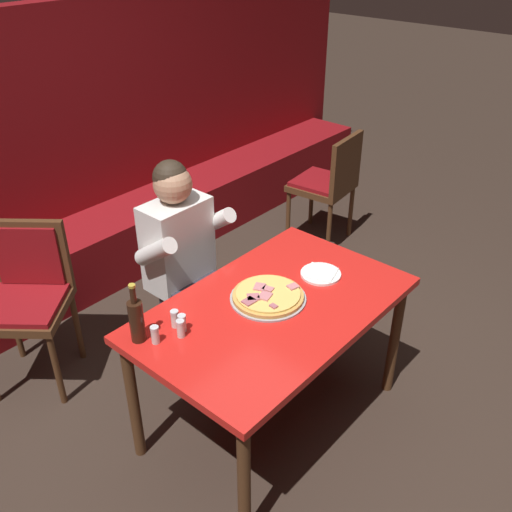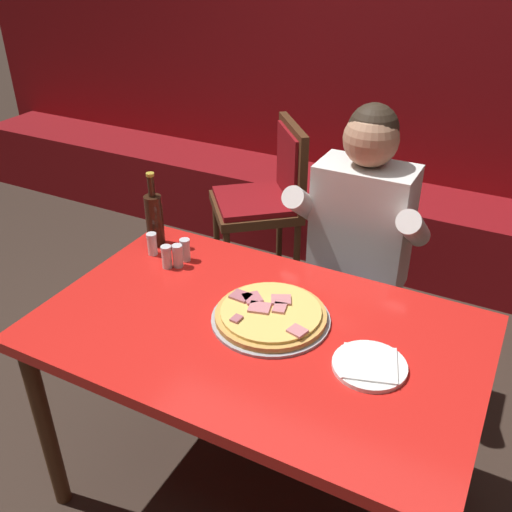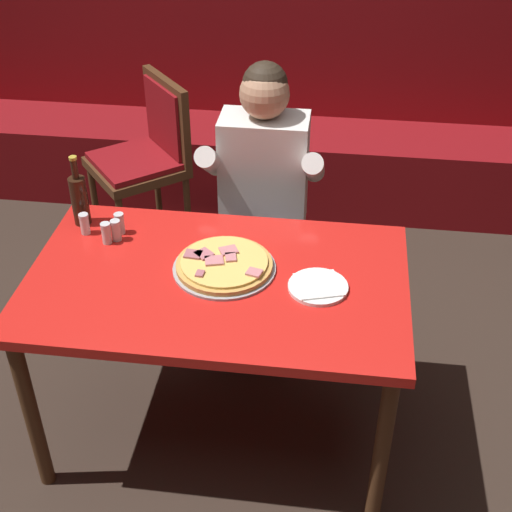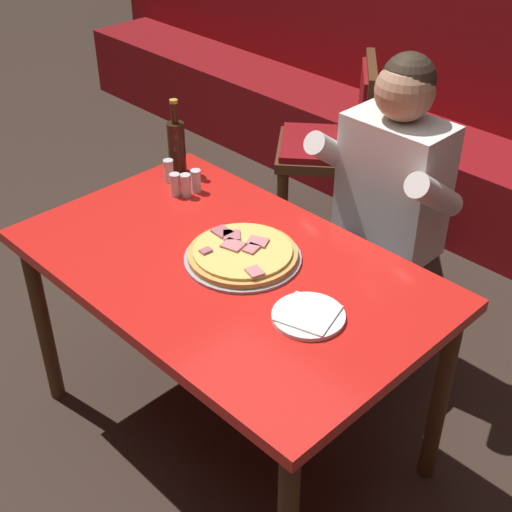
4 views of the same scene
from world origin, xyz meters
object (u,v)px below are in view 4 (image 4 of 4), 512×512
at_px(shaker_parmesan, 175,186).
at_px(dining_chair_near_right, 339,138).
at_px(shaker_oregano, 169,172).
at_px(shaker_red_pepper_flakes, 196,182).
at_px(shaker_black_pepper, 186,186).
at_px(diner_seated_blue_shirt, 377,211).
at_px(main_dining_table, 227,285).
at_px(pizza, 243,254).
at_px(plate_white_paper, 308,316).
at_px(beer_bottle, 177,145).

height_order(shaker_parmesan, dining_chair_near_right, dining_chair_near_right).
distance_m(shaker_oregano, shaker_red_pepper_flakes, 0.13).
bearing_deg(shaker_black_pepper, shaker_red_pepper_flakes, 90.18).
height_order(shaker_oregano, diner_seated_blue_shirt, diner_seated_blue_shirt).
relative_size(shaker_parmesan, dining_chair_near_right, 0.09).
xyz_separation_m(main_dining_table, shaker_oregano, (-0.55, 0.22, 0.12)).
bearing_deg(dining_chair_near_right, main_dining_table, -64.94).
relative_size(shaker_parmesan, shaker_black_pepper, 1.00).
height_order(pizza, shaker_oregano, shaker_oregano).
relative_size(main_dining_table, shaker_parmesan, 15.78).
height_order(plate_white_paper, diner_seated_blue_shirt, diner_seated_blue_shirt).
height_order(shaker_red_pepper_flakes, dining_chair_near_right, dining_chair_near_right).
relative_size(shaker_oregano, shaker_black_pepper, 1.00).
bearing_deg(shaker_parmesan, plate_white_paper, -12.50).
xyz_separation_m(pizza, plate_white_paper, (0.34, -0.07, -0.01)).
relative_size(plate_white_paper, shaker_oregano, 2.44).
xyz_separation_m(shaker_red_pepper_flakes, dining_chair_near_right, (-0.18, 1.04, -0.23)).
distance_m(beer_bottle, dining_chair_near_right, 1.04).
xyz_separation_m(beer_bottle, shaker_black_pepper, (0.17, -0.10, -0.07)).
relative_size(plate_white_paper, beer_bottle, 0.72).
xyz_separation_m(pizza, beer_bottle, (-0.61, 0.23, 0.09)).
bearing_deg(diner_seated_blue_shirt, shaker_oregano, -143.46).
height_order(shaker_black_pepper, diner_seated_blue_shirt, diner_seated_blue_shirt).
xyz_separation_m(main_dining_table, shaker_black_pepper, (-0.42, 0.19, 0.12)).
relative_size(diner_seated_blue_shirt, dining_chair_near_right, 1.34).
bearing_deg(shaker_oregano, shaker_red_pepper_flakes, 8.52).
distance_m(plate_white_paper, dining_chair_near_right, 1.63).
bearing_deg(shaker_black_pepper, pizza, -17.03).
height_order(plate_white_paper, shaker_parmesan, shaker_parmesan).
relative_size(shaker_black_pepper, dining_chair_near_right, 0.09).
relative_size(plate_white_paper, shaker_black_pepper, 2.44).
distance_m(shaker_oregano, shaker_parmesan, 0.11).
distance_m(main_dining_table, plate_white_paper, 0.37).
bearing_deg(shaker_red_pepper_flakes, beer_bottle, 162.82).
bearing_deg(pizza, shaker_black_pepper, 162.97).
height_order(pizza, shaker_parmesan, shaker_parmesan).
bearing_deg(shaker_black_pepper, shaker_parmesan, -142.07).
bearing_deg(shaker_oregano, dining_chair_near_right, 92.51).
distance_m(shaker_red_pepper_flakes, shaker_parmesan, 0.08).
xyz_separation_m(beer_bottle, shaker_oregano, (0.04, -0.07, -0.07)).
xyz_separation_m(shaker_red_pepper_flakes, diner_seated_blue_shirt, (0.50, 0.45, -0.10)).
bearing_deg(plate_white_paper, shaker_oregano, 165.73).
height_order(main_dining_table, pizza, pizza).
xyz_separation_m(shaker_oregano, shaker_red_pepper_flakes, (0.13, 0.02, 0.00)).
bearing_deg(beer_bottle, diner_seated_blue_shirt, 30.68).
bearing_deg(shaker_black_pepper, diner_seated_blue_shirt, 44.93).
height_order(main_dining_table, plate_white_paper, plate_white_paper).
height_order(main_dining_table, beer_bottle, beer_bottle).
distance_m(plate_white_paper, shaker_black_pepper, 0.81).
bearing_deg(dining_chair_near_right, shaker_black_pepper, -80.65).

